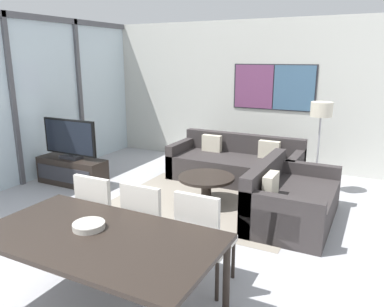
{
  "coord_description": "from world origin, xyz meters",
  "views": [
    {
      "loc": [
        2.44,
        -1.05,
        2.11
      ],
      "look_at": [
        0.41,
        2.94,
        0.95
      ],
      "focal_mm": 35.0,
      "sensor_mm": 36.0,
      "label": 1
    }
  ],
  "objects": [
    {
      "name": "wall_back",
      "position": [
        0.02,
        6.07,
        1.41
      ],
      "size": [
        6.84,
        0.09,
        2.8
      ],
      "color": "silver",
      "rests_on": "ground_plane"
    },
    {
      "name": "window_wall_left",
      "position": [
        -2.91,
        3.04,
        1.53
      ],
      "size": [
        0.07,
        6.07,
        2.8
      ],
      "color": "silver",
      "rests_on": "ground_plane"
    },
    {
      "name": "area_rug",
      "position": [
        0.27,
        3.68,
        0.0
      ],
      "size": [
        2.67,
        1.99,
        0.01
      ],
      "color": "gray",
      "rests_on": "ground_plane"
    },
    {
      "name": "tv_console",
      "position": [
        -2.11,
        3.42,
        0.23
      ],
      "size": [
        1.24,
        0.42,
        0.46
      ],
      "color": "black",
      "rests_on": "ground_plane"
    },
    {
      "name": "television",
      "position": [
        -2.11,
        3.42,
        0.79
      ],
      "size": [
        1.07,
        0.2,
        0.67
      ],
      "color": "#2D2D33",
      "rests_on": "tv_console"
    },
    {
      "name": "sofa_main",
      "position": [
        0.27,
        4.94,
        0.26
      ],
      "size": [
        2.23,
        0.97,
        0.76
      ],
      "color": "#383333",
      "rests_on": "ground_plane"
    },
    {
      "name": "sofa_side",
      "position": [
        1.47,
        3.65,
        0.26
      ],
      "size": [
        0.97,
        1.65,
        0.76
      ],
      "rotation": [
        0.0,
        0.0,
        1.57
      ],
      "color": "#383333",
      "rests_on": "ground_plane"
    },
    {
      "name": "coffee_table",
      "position": [
        0.27,
        3.68,
        0.31
      ],
      "size": [
        0.82,
        0.82,
        0.42
      ],
      "color": "black",
      "rests_on": "ground_plane"
    },
    {
      "name": "dining_table",
      "position": [
        0.55,
        1.03,
        0.68
      ],
      "size": [
        1.95,
        1.04,
        0.74
      ],
      "color": "black",
      "rests_on": "ground_plane"
    },
    {
      "name": "dining_chair_left",
      "position": [
        -0.02,
        1.72,
        0.53
      ],
      "size": [
        0.46,
        0.46,
        0.97
      ],
      "color": "beige",
      "rests_on": "ground_plane"
    },
    {
      "name": "dining_chair_centre",
      "position": [
        0.55,
        1.73,
        0.53
      ],
      "size": [
        0.46,
        0.46,
        0.97
      ],
      "color": "beige",
      "rests_on": "ground_plane"
    },
    {
      "name": "dining_chair_right",
      "position": [
        1.12,
        1.75,
        0.53
      ],
      "size": [
        0.46,
        0.46,
        0.97
      ],
      "color": "beige",
      "rests_on": "ground_plane"
    },
    {
      "name": "fruit_bowl",
      "position": [
        0.4,
        1.08,
        0.77
      ],
      "size": [
        0.27,
        0.27,
        0.05
      ],
      "color": "#B7B2A8",
      "rests_on": "dining_table"
    },
    {
      "name": "floor_lamp",
      "position": [
        1.64,
        4.84,
        1.22
      ],
      "size": [
        0.32,
        0.32,
        1.45
      ],
      "color": "#2D2D33",
      "rests_on": "ground_plane"
    }
  ]
}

